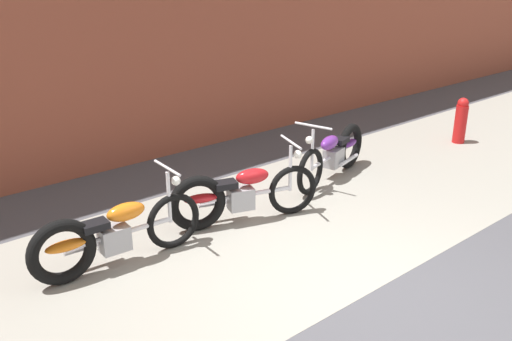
{
  "coord_description": "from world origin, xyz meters",
  "views": [
    {
      "loc": [
        -3.93,
        -2.98,
        3.22
      ],
      "look_at": [
        0.18,
        1.93,
        0.75
      ],
      "focal_mm": 39.17,
      "sensor_mm": 36.0,
      "label": 1
    }
  ],
  "objects_px": {
    "motorcycle_orange": "(107,236)",
    "motorcycle_red": "(235,195)",
    "motorcycle_purple": "(336,152)",
    "fire_hydrant": "(461,120)"
  },
  "relations": [
    {
      "from": "motorcycle_red",
      "to": "motorcycle_purple",
      "type": "height_order",
      "value": "same"
    },
    {
      "from": "motorcycle_red",
      "to": "fire_hydrant",
      "type": "xyz_separation_m",
      "value": [
        5.21,
        -0.01,
        0.03
      ]
    },
    {
      "from": "motorcycle_purple",
      "to": "fire_hydrant",
      "type": "relative_size",
      "value": 2.33
    },
    {
      "from": "motorcycle_orange",
      "to": "motorcycle_red",
      "type": "xyz_separation_m",
      "value": [
        1.73,
        -0.02,
        0.0
      ]
    },
    {
      "from": "motorcycle_red",
      "to": "fire_hydrant",
      "type": "distance_m",
      "value": 5.21
    },
    {
      "from": "motorcycle_orange",
      "to": "motorcycle_red",
      "type": "height_order",
      "value": "same"
    },
    {
      "from": "fire_hydrant",
      "to": "motorcycle_purple",
      "type": "bearing_deg",
      "value": 174.33
    },
    {
      "from": "motorcycle_orange",
      "to": "fire_hydrant",
      "type": "xyz_separation_m",
      "value": [
        6.94,
        -0.02,
        0.03
      ]
    },
    {
      "from": "motorcycle_red",
      "to": "motorcycle_purple",
      "type": "bearing_deg",
      "value": 25.63
    },
    {
      "from": "motorcycle_orange",
      "to": "fire_hydrant",
      "type": "distance_m",
      "value": 6.94
    }
  ]
}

